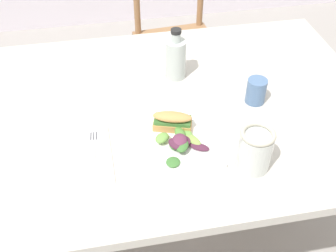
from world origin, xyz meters
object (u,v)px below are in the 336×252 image
(dining_table, at_px, (180,133))
(sandwich_half_front, at_px, (172,121))
(plate_lunch, at_px, (171,139))
(mason_jar_iced_tea, at_px, (255,151))
(fork_on_napkin, at_px, (93,151))
(cup_extra_side, at_px, (256,91))
(chair_wooden_far, at_px, (176,42))
(bottle_cold_brew, at_px, (176,60))

(dining_table, xyz_separation_m, sandwich_half_front, (-0.05, -0.11, 0.16))
(plate_lunch, height_order, mason_jar_iced_tea, mason_jar_iced_tea)
(fork_on_napkin, bearing_deg, cup_extra_side, 14.50)
(plate_lunch, xyz_separation_m, cup_extra_side, (0.29, 0.13, 0.04))
(dining_table, bearing_deg, chair_wooden_far, 79.05)
(cup_extra_side, bearing_deg, dining_table, 173.55)
(bottle_cold_brew, bearing_deg, cup_extra_side, -39.61)
(fork_on_napkin, bearing_deg, mason_jar_iced_tea, -17.41)
(plate_lunch, xyz_separation_m, mason_jar_iced_tea, (0.19, -0.13, 0.05))
(dining_table, xyz_separation_m, fork_on_napkin, (-0.28, -0.16, 0.13))
(bottle_cold_brew, bearing_deg, plate_lunch, -103.91)
(dining_table, bearing_deg, fork_on_napkin, -150.28)
(chair_wooden_far, height_order, fork_on_napkin, chair_wooden_far)
(mason_jar_iced_tea, bearing_deg, fork_on_napkin, 162.59)
(fork_on_napkin, bearing_deg, plate_lunch, 1.41)
(plate_lunch, bearing_deg, fork_on_napkin, -178.59)
(dining_table, bearing_deg, plate_lunch, -111.50)
(plate_lunch, bearing_deg, cup_extra_side, 23.35)
(dining_table, bearing_deg, mason_jar_iced_tea, -65.03)
(fork_on_napkin, relative_size, cup_extra_side, 2.32)
(bottle_cold_brew, bearing_deg, dining_table, -95.81)
(bottle_cold_brew, bearing_deg, sandwich_half_front, -103.30)
(fork_on_napkin, distance_m, bottle_cold_brew, 0.43)
(mason_jar_iced_tea, xyz_separation_m, cup_extra_side, (0.10, 0.26, -0.01))
(plate_lunch, distance_m, cup_extra_side, 0.32)
(dining_table, relative_size, plate_lunch, 4.86)
(chair_wooden_far, bearing_deg, sandwich_half_front, -102.39)
(fork_on_napkin, distance_m, cup_extra_side, 0.53)
(chair_wooden_far, relative_size, mason_jar_iced_tea, 7.17)
(fork_on_napkin, bearing_deg, sandwich_half_front, 11.02)
(chair_wooden_far, distance_m, fork_on_napkin, 1.15)
(sandwich_half_front, bearing_deg, fork_on_napkin, -168.98)
(chair_wooden_far, height_order, mason_jar_iced_tea, chair_wooden_far)
(plate_lunch, bearing_deg, dining_table, 68.50)
(chair_wooden_far, relative_size, plate_lunch, 3.41)
(mason_jar_iced_tea, bearing_deg, dining_table, 114.97)
(plate_lunch, relative_size, cup_extra_side, 3.18)
(plate_lunch, distance_m, mason_jar_iced_tea, 0.24)
(dining_table, distance_m, chair_wooden_far, 0.89)
(sandwich_half_front, relative_size, bottle_cold_brew, 0.68)
(sandwich_half_front, bearing_deg, mason_jar_iced_tea, -43.78)
(chair_wooden_far, relative_size, bottle_cold_brew, 4.96)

